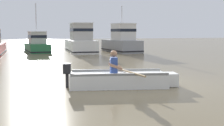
% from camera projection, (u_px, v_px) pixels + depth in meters
% --- Properties ---
extents(ground_plane, '(120.00, 120.00, 0.00)m').
position_uv_depth(ground_plane, '(134.00, 82.00, 9.91)').
color(ground_plane, '#7A6B4C').
extents(rowboat_with_person, '(3.72, 2.05, 1.19)m').
position_uv_depth(rowboat_with_person, '(120.00, 79.00, 9.13)').
color(rowboat_with_person, white).
rests_on(rowboat_with_person, ground).
extents(moored_boat_green, '(2.23, 5.02, 4.24)m').
position_uv_depth(moored_boat_green, '(37.00, 44.00, 24.51)').
color(moored_boat_green, '#287042').
rests_on(moored_boat_green, ground).
extents(moored_boat_white, '(2.23, 5.74, 2.53)m').
position_uv_depth(moored_boat_white, '(81.00, 42.00, 24.33)').
color(moored_boat_white, white).
rests_on(moored_boat_white, ground).
extents(moored_boat_grey, '(2.47, 5.01, 4.00)m').
position_uv_depth(moored_boat_grey, '(122.00, 41.00, 24.58)').
color(moored_boat_grey, gray).
rests_on(moored_boat_grey, ground).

